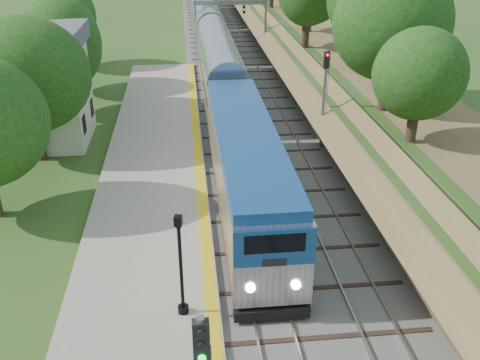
{
  "coord_description": "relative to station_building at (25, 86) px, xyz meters",
  "views": [
    {
      "loc": [
        -2.99,
        -7.18,
        14.52
      ],
      "look_at": [
        -0.5,
        16.47,
        2.8
      ],
      "focal_mm": 40.0,
      "sensor_mm": 36.0,
      "label": 1
    }
  ],
  "objects": [
    {
      "name": "trackbed",
      "position": [
        16.0,
        30.0,
        -4.02
      ],
      "size": [
        9.5,
        170.0,
        0.28
      ],
      "color": "#4C4944",
      "rests_on": "ground"
    },
    {
      "name": "platform",
      "position": [
        8.8,
        -14.0,
        -3.9
      ],
      "size": [
        6.4,
        68.0,
        0.38
      ],
      "primitive_type": "cube",
      "color": "gray",
      "rests_on": "ground"
    },
    {
      "name": "yellow_stripe",
      "position": [
        11.65,
        -14.0,
        -3.7
      ],
      "size": [
        0.55,
        68.0,
        0.01
      ],
      "primitive_type": "cube",
      "color": "gold",
      "rests_on": "platform"
    },
    {
      "name": "embankment",
      "position": [
        24.35,
        30.0,
        -2.14
      ],
      "size": [
        10.64,
        170.0,
        11.7
      ],
      "color": "brown",
      "rests_on": "ground"
    },
    {
      "name": "station_building",
      "position": [
        0.0,
        0.0,
        0.0
      ],
      "size": [
        8.6,
        6.6,
        8.0
      ],
      "color": "beige",
      "rests_on": "ground"
    },
    {
      "name": "signal_gantry",
      "position": [
        16.47,
        24.99,
        0.73
      ],
      "size": [
        8.4,
        0.38,
        6.2
      ],
      "color": "slate",
      "rests_on": "ground"
    },
    {
      "name": "trees_behind_platform",
      "position": [
        2.83,
        -9.33,
        0.44
      ],
      "size": [
        7.82,
        53.32,
        7.21
      ],
      "color": "#332316",
      "rests_on": "ground"
    },
    {
      "name": "train",
      "position": [
        14.0,
        40.41,
        -1.75
      ],
      "size": [
        3.12,
        124.94,
        4.58
      ],
      "color": "black",
      "rests_on": "trackbed"
    },
    {
      "name": "lamppost_far",
      "position": [
        10.52,
        -20.26,
        -1.74
      ],
      "size": [
        0.44,
        0.44,
        4.42
      ],
      "color": "black",
      "rests_on": "platform"
    },
    {
      "name": "signal_farside",
      "position": [
        20.2,
        -3.52,
        0.16
      ],
      "size": [
        0.37,
        0.29,
        6.76
      ],
      "color": "slate",
      "rests_on": "ground"
    }
  ]
}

